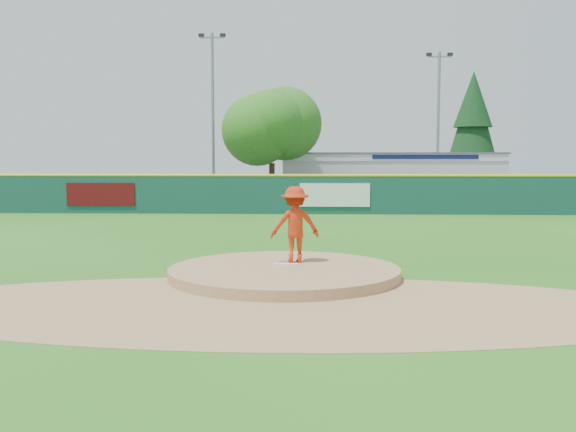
{
  "coord_description": "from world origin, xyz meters",
  "views": [
    {
      "loc": [
        0.74,
        -15.07,
        2.79
      ],
      "look_at": [
        0.0,
        2.0,
        1.3
      ],
      "focal_mm": 40.0,
      "sensor_mm": 36.0,
      "label": 1
    }
  ],
  "objects_px": {
    "playground_slide": "(87,192)",
    "pool_building_grp": "(388,176)",
    "deciduous_tree": "(272,132)",
    "light_pole_left": "(213,110)",
    "pitcher": "(295,224)",
    "van": "(336,195)",
    "conifer_tree": "(473,125)",
    "light_pole_right": "(438,119)"
  },
  "relations": [
    {
      "from": "pitcher",
      "to": "pool_building_grp",
      "type": "height_order",
      "value": "pool_building_grp"
    },
    {
      "from": "light_pole_left",
      "to": "pool_building_grp",
      "type": "bearing_deg",
      "value": 22.6
    },
    {
      "from": "pool_building_grp",
      "to": "playground_slide",
      "type": "xyz_separation_m",
      "value": [
        -19.14,
        -8.74,
        -0.82
      ]
    },
    {
      "from": "van",
      "to": "deciduous_tree",
      "type": "bearing_deg",
      "value": 72.8
    },
    {
      "from": "van",
      "to": "pool_building_grp",
      "type": "relative_size",
      "value": 0.34
    },
    {
      "from": "deciduous_tree",
      "to": "light_pole_right",
      "type": "xyz_separation_m",
      "value": [
        11.0,
        4.0,
        0.99
      ]
    },
    {
      "from": "van",
      "to": "pool_building_grp",
      "type": "bearing_deg",
      "value": -11.11
    },
    {
      "from": "pitcher",
      "to": "deciduous_tree",
      "type": "xyz_separation_m",
      "value": [
        -2.23,
        24.2,
        3.36
      ]
    },
    {
      "from": "playground_slide",
      "to": "light_pole_left",
      "type": "bearing_deg",
      "value": 27.67
    },
    {
      "from": "conifer_tree",
      "to": "light_pole_left",
      "type": "distance_m",
      "value": 21.03
    },
    {
      "from": "pool_building_grp",
      "to": "light_pole_left",
      "type": "height_order",
      "value": "light_pole_left"
    },
    {
      "from": "van",
      "to": "conifer_tree",
      "type": "bearing_deg",
      "value": -27.22
    },
    {
      "from": "van",
      "to": "pool_building_grp",
      "type": "height_order",
      "value": "pool_building_grp"
    },
    {
      "from": "playground_slide",
      "to": "deciduous_tree",
      "type": "xyz_separation_m",
      "value": [
        11.14,
        1.74,
        3.71
      ]
    },
    {
      "from": "conifer_tree",
      "to": "playground_slide",
      "type": "bearing_deg",
      "value": -154.01
    },
    {
      "from": "pool_building_grp",
      "to": "deciduous_tree",
      "type": "xyz_separation_m",
      "value": [
        -8.0,
        -6.99,
        2.89
      ]
    },
    {
      "from": "pitcher",
      "to": "light_pole_left",
      "type": "relative_size",
      "value": 0.17
    },
    {
      "from": "playground_slide",
      "to": "pool_building_grp",
      "type": "bearing_deg",
      "value": 24.54
    },
    {
      "from": "light_pole_left",
      "to": "pitcher",
      "type": "bearing_deg",
      "value": -76.63
    },
    {
      "from": "van",
      "to": "conifer_tree",
      "type": "relative_size",
      "value": 0.54
    },
    {
      "from": "playground_slide",
      "to": "conifer_tree",
      "type": "xyz_separation_m",
      "value": [
        26.14,
        12.74,
        4.7
      ]
    },
    {
      "from": "pool_building_grp",
      "to": "light_pole_right",
      "type": "relative_size",
      "value": 1.52
    },
    {
      "from": "van",
      "to": "conifer_tree",
      "type": "xyz_separation_m",
      "value": [
        11.07,
        13.25,
        4.8
      ]
    },
    {
      "from": "pool_building_grp",
      "to": "playground_slide",
      "type": "height_order",
      "value": "pool_building_grp"
    },
    {
      "from": "playground_slide",
      "to": "van",
      "type": "bearing_deg",
      "value": -1.95
    },
    {
      "from": "light_pole_right",
      "to": "playground_slide",
      "type": "bearing_deg",
      "value": -165.46
    },
    {
      "from": "van",
      "to": "deciduous_tree",
      "type": "distance_m",
      "value": 5.92
    },
    {
      "from": "pitcher",
      "to": "conifer_tree",
      "type": "distance_m",
      "value": 37.7
    },
    {
      "from": "light_pole_left",
      "to": "playground_slide",
      "type": "bearing_deg",
      "value": -152.33
    },
    {
      "from": "van",
      "to": "light_pole_right",
      "type": "distance_m",
      "value": 10.59
    },
    {
      "from": "playground_slide",
      "to": "conifer_tree",
      "type": "relative_size",
      "value": 0.32
    },
    {
      "from": "pitcher",
      "to": "light_pole_right",
      "type": "height_order",
      "value": "light_pole_right"
    },
    {
      "from": "deciduous_tree",
      "to": "light_pole_right",
      "type": "distance_m",
      "value": 11.75
    },
    {
      "from": "van",
      "to": "playground_slide",
      "type": "bearing_deg",
      "value": 100.71
    },
    {
      "from": "van",
      "to": "playground_slide",
      "type": "relative_size",
      "value": 1.71
    },
    {
      "from": "conifer_tree",
      "to": "light_pole_right",
      "type": "height_order",
      "value": "light_pole_right"
    },
    {
      "from": "playground_slide",
      "to": "conifer_tree",
      "type": "bearing_deg",
      "value": 25.99
    },
    {
      "from": "pool_building_grp",
      "to": "playground_slide",
      "type": "distance_m",
      "value": 21.05
    },
    {
      "from": "pitcher",
      "to": "van",
      "type": "relative_size",
      "value": 0.37
    },
    {
      "from": "playground_slide",
      "to": "deciduous_tree",
      "type": "distance_m",
      "value": 11.87
    },
    {
      "from": "pitcher",
      "to": "van",
      "type": "distance_m",
      "value": 22.02
    },
    {
      "from": "light_pole_left",
      "to": "conifer_tree",
      "type": "bearing_deg",
      "value": 25.35
    }
  ]
}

